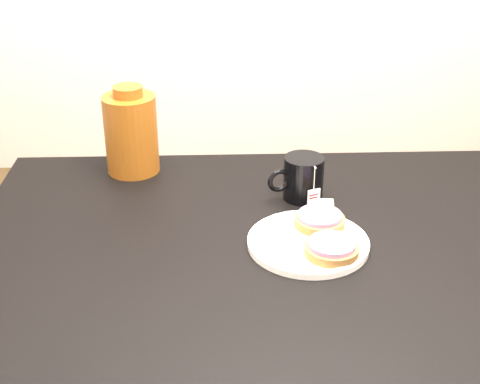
# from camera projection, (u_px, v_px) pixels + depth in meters

# --- Properties ---
(table) EXTENTS (1.40, 0.90, 0.75)m
(table) POSITION_uv_depth(u_px,v_px,m) (311.00, 280.00, 1.37)
(table) COLOR black
(table) RESTS_ON ground_plane
(plate) EXTENTS (0.24, 0.24, 0.02)m
(plate) POSITION_uv_depth(u_px,v_px,m) (308.00, 242.00, 1.33)
(plate) COLOR white
(plate) RESTS_ON table
(bagel_back) EXTENTS (0.14, 0.14, 0.03)m
(bagel_back) POSITION_uv_depth(u_px,v_px,m) (320.00, 220.00, 1.37)
(bagel_back) COLOR brown
(bagel_back) RESTS_ON plate
(bagel_front) EXTENTS (0.13, 0.13, 0.03)m
(bagel_front) POSITION_uv_depth(u_px,v_px,m) (332.00, 248.00, 1.27)
(bagel_front) COLOR brown
(bagel_front) RESTS_ON plate
(mug) EXTENTS (0.14, 0.12, 0.10)m
(mug) POSITION_uv_depth(u_px,v_px,m) (303.00, 178.00, 1.49)
(mug) COLOR black
(mug) RESTS_ON table
(teabag_pouch) EXTENTS (0.05, 0.04, 0.02)m
(teabag_pouch) POSITION_uv_depth(u_px,v_px,m) (323.00, 205.00, 1.46)
(teabag_pouch) COLOR #C6B793
(teabag_pouch) RESTS_ON table
(bagel_package) EXTENTS (0.13, 0.13, 0.21)m
(bagel_package) POSITION_uv_depth(u_px,v_px,m) (131.00, 133.00, 1.60)
(bagel_package) COLOR #5C2C0C
(bagel_package) RESTS_ON table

